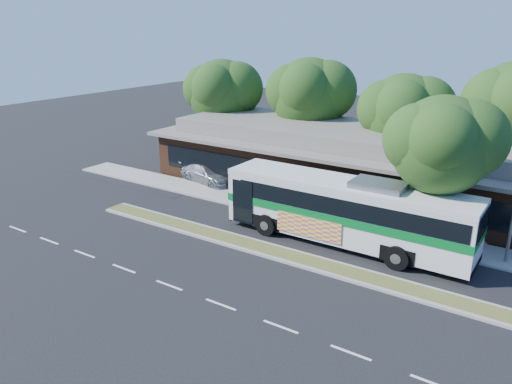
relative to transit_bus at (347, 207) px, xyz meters
The scene contains 11 objects.
ground 4.74m from the transit_bus, 116.19° to the right, with size 120.00×120.00×0.00m, color black.
median_strip 4.24m from the transit_bus, 120.29° to the right, with size 26.00×1.10×0.15m, color #475323.
sidewalk 3.82m from the transit_bus, 125.67° to the left, with size 44.00×2.60×0.12m, color gray.
parking_lot 20.92m from the transit_bus, 162.66° to the left, with size 14.00×12.00×0.01m, color black.
plaza_building 9.38m from the transit_bus, 101.49° to the left, with size 33.20×11.20×4.45m.
tree_bg_a 20.33m from the transit_bus, 145.41° to the left, with size 6.47×5.80×8.63m.
tree_bg_b 15.48m from the transit_bus, 124.34° to the left, with size 6.69×6.00×9.00m.
tree_bg_c 11.86m from the transit_bus, 92.34° to the left, with size 6.24×5.60×8.26m.
transit_bus is the anchor object (origin of this frame).
sedan 14.03m from the transit_bus, 161.29° to the left, with size 2.00×4.93×1.43m, color #9FA3A6.
sidewalk_tree 6.06m from the transit_bus, 19.85° to the left, with size 5.55×4.98×8.25m.
Camera 1 is at (11.62, -19.80, 11.50)m, focal length 35.00 mm.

